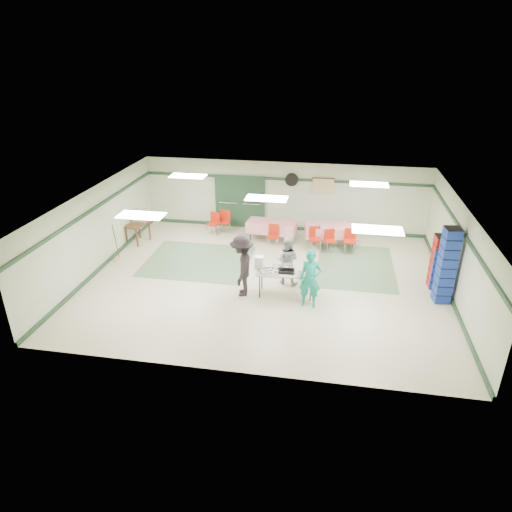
% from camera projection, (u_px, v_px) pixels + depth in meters
% --- Properties ---
extents(floor, '(11.00, 11.00, 0.00)m').
position_uv_depth(floor, '(266.00, 280.00, 14.31)').
color(floor, beige).
rests_on(floor, ground).
extents(ceiling, '(11.00, 11.00, 0.00)m').
position_uv_depth(ceiling, '(267.00, 198.00, 13.18)').
color(ceiling, silver).
rests_on(ceiling, wall_back).
extents(wall_back, '(11.00, 0.00, 11.00)m').
position_uv_depth(wall_back, '(284.00, 196.00, 17.77)').
color(wall_back, beige).
rests_on(wall_back, floor).
extents(wall_front, '(11.00, 0.00, 11.00)m').
position_uv_depth(wall_front, '(234.00, 321.00, 9.72)').
color(wall_front, beige).
rests_on(wall_front, floor).
extents(wall_left, '(0.00, 9.00, 9.00)m').
position_uv_depth(wall_left, '(97.00, 229.00, 14.60)').
color(wall_left, beige).
rests_on(wall_left, floor).
extents(wall_right, '(0.00, 9.00, 9.00)m').
position_uv_depth(wall_right, '(458.00, 254.00, 12.89)').
color(wall_right, beige).
rests_on(wall_right, floor).
extents(trim_back, '(11.00, 0.06, 0.10)m').
position_uv_depth(trim_back, '(284.00, 179.00, 17.45)').
color(trim_back, '#203B27').
rests_on(trim_back, wall_back).
extents(baseboard_back, '(11.00, 0.06, 0.12)m').
position_uv_depth(baseboard_back, '(283.00, 228.00, 18.29)').
color(baseboard_back, '#203B27').
rests_on(baseboard_back, floor).
extents(trim_left, '(0.06, 9.00, 0.10)m').
position_uv_depth(trim_left, '(94.00, 208.00, 14.30)').
color(trim_left, '#203B27').
rests_on(trim_left, wall_back).
extents(baseboard_left, '(0.06, 9.00, 0.12)m').
position_uv_depth(baseboard_left, '(103.00, 265.00, 15.14)').
color(baseboard_left, '#203B27').
rests_on(baseboard_left, floor).
extents(trim_right, '(0.06, 9.00, 0.10)m').
position_uv_depth(trim_right, '(462.00, 231.00, 12.60)').
color(trim_right, '#203B27').
rests_on(trim_right, wall_back).
extents(baseboard_right, '(0.06, 9.00, 0.12)m').
position_uv_depth(baseboard_right, '(449.00, 293.00, 13.44)').
color(baseboard_right, '#203B27').
rests_on(baseboard_right, floor).
extents(green_patch_a, '(3.50, 3.00, 0.01)m').
position_uv_depth(green_patch_a, '(198.00, 261.00, 15.60)').
color(green_patch_a, slate).
rests_on(green_patch_a, floor).
extents(green_patch_b, '(2.50, 3.50, 0.01)m').
position_uv_depth(green_patch_b, '(355.00, 266.00, 15.22)').
color(green_patch_b, slate).
rests_on(green_patch_b, floor).
extents(double_door_left, '(0.90, 0.06, 2.10)m').
position_uv_depth(double_door_left, '(228.00, 201.00, 18.19)').
color(double_door_left, '#959795').
rests_on(double_door_left, floor).
extents(double_door_right, '(0.90, 0.06, 2.10)m').
position_uv_depth(double_door_right, '(252.00, 203.00, 18.04)').
color(double_door_right, '#959795').
rests_on(double_door_right, floor).
extents(door_frame, '(2.00, 0.03, 2.15)m').
position_uv_depth(door_frame, '(240.00, 202.00, 18.09)').
color(door_frame, '#203B27').
rests_on(door_frame, floor).
extents(wall_fan, '(0.50, 0.10, 0.50)m').
position_uv_depth(wall_fan, '(292.00, 180.00, 17.38)').
color(wall_fan, black).
rests_on(wall_fan, wall_back).
extents(scroll_banner, '(0.80, 0.02, 0.60)m').
position_uv_depth(scroll_banner, '(323.00, 186.00, 17.27)').
color(scroll_banner, tan).
rests_on(scroll_banner, wall_back).
extents(serving_table, '(1.72, 0.76, 0.76)m').
position_uv_depth(serving_table, '(286.00, 273.00, 13.18)').
color(serving_table, '#ADADA8').
rests_on(serving_table, floor).
extents(sheet_tray_right, '(0.55, 0.43, 0.02)m').
position_uv_depth(sheet_tray_right, '(307.00, 275.00, 12.98)').
color(sheet_tray_right, silver).
rests_on(sheet_tray_right, serving_table).
extents(sheet_tray_mid, '(0.61, 0.47, 0.02)m').
position_uv_depth(sheet_tray_mid, '(282.00, 269.00, 13.31)').
color(sheet_tray_mid, silver).
rests_on(sheet_tray_mid, serving_table).
extents(sheet_tray_left, '(0.58, 0.45, 0.02)m').
position_uv_depth(sheet_tray_left, '(268.00, 271.00, 13.17)').
color(sheet_tray_left, silver).
rests_on(sheet_tray_left, serving_table).
extents(baking_pan, '(0.47, 0.30, 0.08)m').
position_uv_depth(baking_pan, '(287.00, 271.00, 13.12)').
color(baking_pan, black).
rests_on(baking_pan, serving_table).
extents(foam_box_stack, '(0.24, 0.22, 0.38)m').
position_uv_depth(foam_box_stack, '(259.00, 262.00, 13.30)').
color(foam_box_stack, white).
rests_on(foam_box_stack, serving_table).
extents(volunteer_teal, '(0.62, 0.41, 1.68)m').
position_uv_depth(volunteer_teal, '(310.00, 279.00, 12.58)').
color(volunteer_teal, '#148A77').
rests_on(volunteer_teal, floor).
extents(volunteer_grey, '(0.83, 0.70, 1.54)m').
position_uv_depth(volunteer_grey, '(287.00, 260.00, 13.84)').
color(volunteer_grey, '#97989D').
rests_on(volunteer_grey, floor).
extents(volunteer_dark, '(0.82, 1.26, 1.85)m').
position_uv_depth(volunteer_dark, '(242.00, 266.00, 13.15)').
color(volunteer_dark, black).
rests_on(volunteer_dark, floor).
extents(dining_table_a, '(1.95, 1.05, 0.77)m').
position_uv_depth(dining_table_a, '(331.00, 230.00, 16.65)').
color(dining_table_a, red).
rests_on(dining_table_a, floor).
extents(dining_table_b, '(1.86, 0.96, 0.77)m').
position_uv_depth(dining_table_b, '(272.00, 226.00, 16.99)').
color(dining_table_b, red).
rests_on(dining_table_b, floor).
extents(chair_a, '(0.48, 0.48, 0.80)m').
position_uv_depth(chair_a, '(330.00, 238.00, 16.17)').
color(chair_a, '#AD200D').
rests_on(chair_a, floor).
extents(chair_b, '(0.49, 0.49, 0.87)m').
position_uv_depth(chair_b, '(315.00, 236.00, 16.25)').
color(chair_b, '#AD200D').
rests_on(chair_b, floor).
extents(chair_c, '(0.41, 0.41, 0.87)m').
position_uv_depth(chair_c, '(350.00, 238.00, 16.06)').
color(chair_c, '#AD200D').
rests_on(chair_c, floor).
extents(chair_d, '(0.42, 0.42, 0.85)m').
position_uv_depth(chair_d, '(273.00, 233.00, 16.48)').
color(chair_d, '#AD200D').
rests_on(chair_d, floor).
extents(chair_loose_a, '(0.45, 0.45, 0.90)m').
position_uv_depth(chair_loose_a, '(225.00, 219.00, 17.73)').
color(chair_loose_a, '#AD200D').
rests_on(chair_loose_a, floor).
extents(chair_loose_b, '(0.50, 0.50, 0.87)m').
position_uv_depth(chair_loose_b, '(214.00, 221.00, 17.62)').
color(chair_loose_b, '#AD200D').
rests_on(chair_loose_b, floor).
extents(crate_stack_blue_a, '(0.41, 0.41, 1.31)m').
position_uv_depth(crate_stack_blue_a, '(438.00, 268.00, 13.61)').
color(crate_stack_blue_a, navy).
rests_on(crate_stack_blue_a, floor).
extents(crate_stack_red, '(0.46, 0.46, 1.68)m').
position_uv_depth(crate_stack_red, '(439.00, 262.00, 13.58)').
color(crate_stack_red, '#A62110').
rests_on(crate_stack_red, floor).
extents(crate_stack_blue_b, '(0.48, 0.48, 2.26)m').
position_uv_depth(crate_stack_blue_b, '(447.00, 266.00, 12.68)').
color(crate_stack_blue_b, navy).
rests_on(crate_stack_blue_b, floor).
extents(printer_table, '(0.80, 1.03, 0.74)m').
position_uv_depth(printer_table, '(137.00, 226.00, 16.82)').
color(printer_table, brown).
rests_on(printer_table, floor).
extents(office_printer, '(0.55, 0.50, 0.39)m').
position_uv_depth(office_printer, '(140.00, 215.00, 17.03)').
color(office_printer, '#A5A5A1').
rests_on(office_printer, printer_table).
extents(broom, '(0.06, 0.22, 1.32)m').
position_uv_depth(broom, '(116.00, 241.00, 15.39)').
color(broom, brown).
rests_on(broom, floor).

